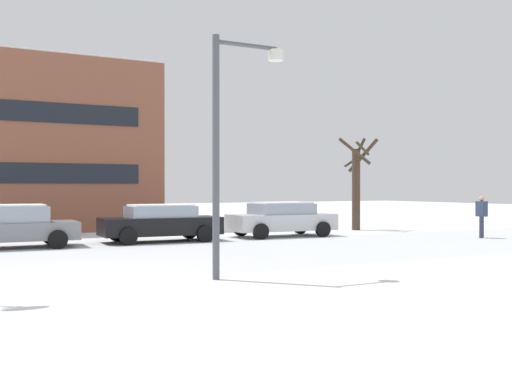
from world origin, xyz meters
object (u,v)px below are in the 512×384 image
(parked_car_black, at_px, (161,222))
(pedestrian_crossing, at_px, (482,213))
(street_lamp, at_px, (229,130))
(parked_car_silver, at_px, (282,219))
(parked_car_gray, at_px, (10,226))

(parked_car_black, xyz_separation_m, pedestrian_crossing, (12.13, -4.55, 0.27))
(street_lamp, distance_m, pedestrian_crossing, 15.06)
(street_lamp, bearing_deg, parked_car_silver, 53.55)
(street_lamp, relative_size, parked_car_black, 1.20)
(pedestrian_crossing, bearing_deg, parked_car_gray, 165.08)
(street_lamp, xyz_separation_m, pedestrian_crossing, (13.95, 5.15, -2.37))
(street_lamp, height_order, parked_car_black, street_lamp)
(parked_car_gray, distance_m, parked_car_silver, 10.69)
(parked_car_silver, distance_m, pedestrian_crossing, 8.17)
(street_lamp, xyz_separation_m, parked_car_black, (1.82, 9.70, -2.64))
(parked_car_gray, bearing_deg, street_lamp, -70.24)
(parked_car_silver, bearing_deg, street_lamp, -126.45)
(street_lamp, height_order, parked_car_gray, street_lamp)
(street_lamp, relative_size, parked_car_silver, 1.21)
(parked_car_black, xyz_separation_m, parked_car_silver, (5.35, 0.01, 0.01))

